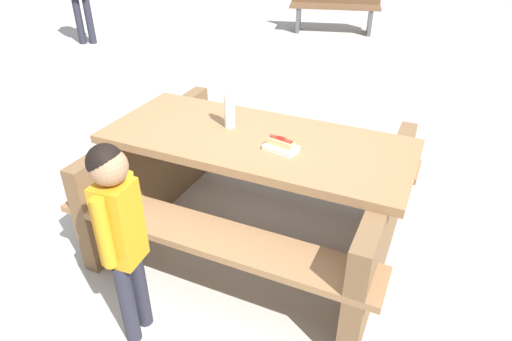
# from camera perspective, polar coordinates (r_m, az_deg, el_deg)

# --- Properties ---
(ground_plane) EXTENTS (30.00, 30.00, 0.00)m
(ground_plane) POSITION_cam_1_polar(r_m,az_deg,el_deg) (3.01, 0.00, -8.59)
(ground_plane) COLOR #B7B2A8
(ground_plane) RESTS_ON ground
(picnic_table) EXTENTS (1.99, 1.66, 0.75)m
(picnic_table) POSITION_cam_1_polar(r_m,az_deg,el_deg) (2.75, 0.00, -1.43)
(picnic_table) COLOR olive
(picnic_table) RESTS_ON ground
(soda_bottle) EXTENTS (0.06, 0.06, 0.27)m
(soda_bottle) POSITION_cam_1_polar(r_m,az_deg,el_deg) (2.69, -3.42, 7.99)
(soda_bottle) COLOR silver
(soda_bottle) RESTS_ON picnic_table
(hotdog_tray) EXTENTS (0.18, 0.12, 0.08)m
(hotdog_tray) POSITION_cam_1_polar(r_m,az_deg,el_deg) (2.45, 3.22, 3.22)
(hotdog_tray) COLOR white
(hotdog_tray) RESTS_ON picnic_table
(child_in_coat) EXTENTS (0.19, 0.26, 1.09)m
(child_in_coat) POSITION_cam_1_polar(r_m,az_deg,el_deg) (2.09, -17.06, -6.50)
(child_in_coat) COLOR #262633
(child_in_coat) RESTS_ON ground
(park_bench_near) EXTENTS (1.54, 0.96, 0.85)m
(park_bench_near) POSITION_cam_1_polar(r_m,az_deg,el_deg) (8.14, 10.06, 20.15)
(park_bench_near) COLOR brown
(park_bench_near) RESTS_ON ground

